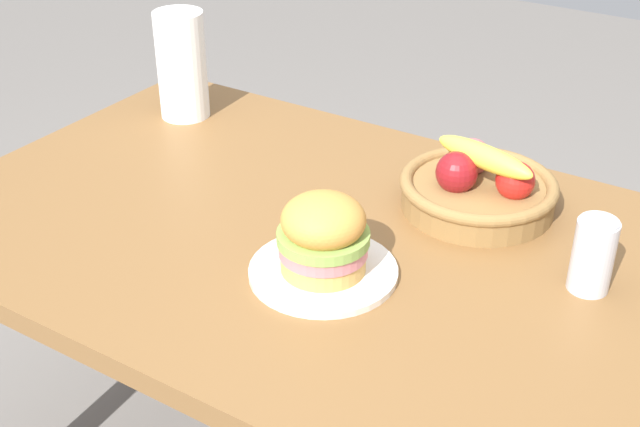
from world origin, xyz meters
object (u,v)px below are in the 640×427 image
object	(u,v)px
soda_can	(593,255)
fruit_basket	(478,187)
paper_towel_roll	(182,65)
plate	(323,271)
sandwich	(323,235)

from	to	relation	value
soda_can	fruit_basket	xyz separation A→B (m)	(-0.25, 0.14, -0.02)
fruit_basket	soda_can	bearing A→B (deg)	-29.64
fruit_basket	paper_towel_roll	size ratio (longest dim) A/B	1.21
soda_can	fruit_basket	world-z (taller)	fruit_basket
plate	paper_towel_roll	size ratio (longest dim) A/B	1.02
paper_towel_roll	plate	bearing A→B (deg)	-31.71
sandwich	soda_can	world-z (taller)	sandwich
sandwich	paper_towel_roll	distance (m)	0.71
sandwich	fruit_basket	size ratio (longest dim) A/B	0.52
plate	sandwich	world-z (taller)	sandwich
soda_can	fruit_basket	distance (m)	0.29
plate	sandwich	xyz separation A→B (m)	(-0.00, 0.00, 0.07)
sandwich	paper_towel_roll	xyz separation A→B (m)	(-0.61, 0.37, 0.04)
plate	soda_can	bearing A→B (deg)	27.23
plate	soda_can	xyz separation A→B (m)	(0.38, 0.19, 0.06)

